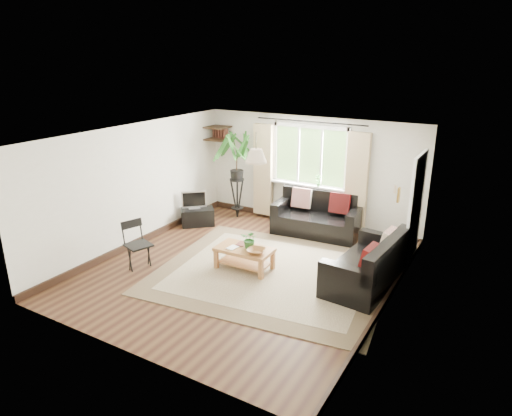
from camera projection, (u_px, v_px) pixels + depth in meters
The scene contains 24 objects.
floor at pixel (245, 270), 8.10m from camera, with size 5.50×5.50×0.00m, color black.
ceiling at pixel (244, 135), 7.32m from camera, with size 5.50×5.50×0.00m, color white.
wall_back at pixel (310, 172), 9.96m from camera, with size 5.00×0.02×2.40m, color beige.
wall_front at pixel (124, 269), 5.46m from camera, with size 5.00×0.02×2.40m, color beige.
wall_left at pixel (135, 186), 8.90m from camera, with size 0.02×5.50×2.40m, color beige.
wall_right at pixel (393, 234), 6.52m from camera, with size 0.02×5.50×2.40m, color beige.
rug at pixel (272, 273), 7.97m from camera, with size 3.87×3.32×0.02m, color beige.
window at pixel (310, 156), 9.82m from camera, with size 2.50×0.16×2.16m, color white, non-canonical shape.
door at pixel (415, 213), 7.99m from camera, with size 0.06×0.96×2.06m, color silver.
corner_shelf at pixel (218, 133), 10.60m from camera, with size 0.50×0.50×0.34m, color black, non-canonical shape.
pendant_lamp at pixel (256, 152), 7.76m from camera, with size 0.36×0.36×0.54m, color beige, non-canonical shape.
wall_sconce at pixel (397, 192), 6.63m from camera, with size 0.12×0.12×0.28m, color beige, non-canonical shape.
sofa_back at pixel (317, 215), 9.60m from camera, with size 1.79×0.90×0.84m, color black, non-canonical shape.
sofa_right at pixel (366, 262), 7.47m from camera, with size 0.88×1.76×0.83m, color black, non-canonical shape.
coffee_table at pixel (244, 259), 8.07m from camera, with size 1.00×0.55×0.41m, color olive, non-canonical shape.
table_plant at pixel (250, 239), 7.95m from camera, with size 0.30×0.26×0.34m, color #296126.
bowl at pixel (256, 251), 7.79m from camera, with size 0.32×0.32×0.08m, color #905F31.
book_a at pixel (229, 247), 8.04m from camera, with size 0.15×0.20×0.02m, color white.
book_b at pixel (238, 243), 8.18m from camera, with size 0.16×0.22×0.02m, color brown.
tv_stand at pixel (198, 217), 10.17m from camera, with size 0.71×0.40×0.38m, color black.
tv at pixel (194, 199), 10.08m from camera, with size 0.55×0.18×0.42m, color #A5A5AA, non-canonical shape.
palm_stand at pixel (237, 176), 10.43m from camera, with size 0.77×0.77×1.99m, color black, non-canonical shape.
folding_chair at pixel (139, 246), 8.04m from camera, with size 0.45×0.45×0.86m, color black, non-canonical shape.
sill_plant at pixel (318, 180), 9.79m from camera, with size 0.14×0.10×0.27m, color #2D6023.
Camera 1 is at (3.85, -6.22, 3.65)m, focal length 32.00 mm.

